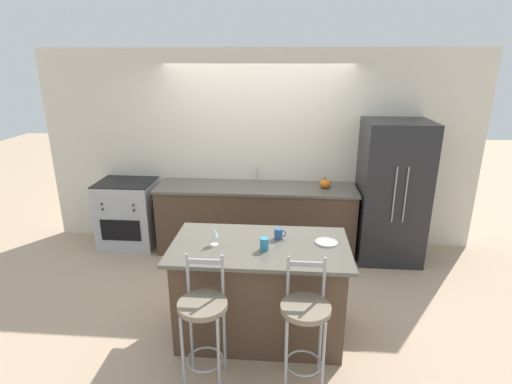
# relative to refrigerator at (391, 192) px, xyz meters

# --- Properties ---
(ground_plane) EXTENTS (18.00, 18.00, 0.00)m
(ground_plane) POSITION_rel_refrigerator_xyz_m (-1.77, -0.32, -0.92)
(ground_plane) COLOR tan
(wall_back) EXTENTS (6.00, 0.07, 2.70)m
(wall_back) POSITION_rel_refrigerator_xyz_m (-1.77, 0.40, 0.43)
(wall_back) COLOR beige
(wall_back) RESTS_ON ground_plane
(back_counter) EXTENTS (2.68, 0.70, 0.93)m
(back_counter) POSITION_rel_refrigerator_xyz_m (-1.77, 0.07, -0.45)
(back_counter) COLOR #4C3828
(back_counter) RESTS_ON ground_plane
(sink_faucet) EXTENTS (0.02, 0.13, 0.22)m
(sink_faucet) POSITION_rel_refrigerator_xyz_m (-1.77, 0.27, 0.15)
(sink_faucet) COLOR #ADAFB5
(sink_faucet) RESTS_ON back_counter
(kitchen_island) EXTENTS (1.62, 0.90, 0.95)m
(kitchen_island) POSITION_rel_refrigerator_xyz_m (-1.58, -1.75, -0.44)
(kitchen_island) COLOR #4C3828
(kitchen_island) RESTS_ON ground_plane
(refrigerator) EXTENTS (0.81, 0.79, 1.84)m
(refrigerator) POSITION_rel_refrigerator_xyz_m (0.00, 0.00, 0.00)
(refrigerator) COLOR #232326
(refrigerator) RESTS_ON ground_plane
(oven_range) EXTENTS (0.76, 0.64, 0.95)m
(oven_range) POSITION_rel_refrigerator_xyz_m (-3.58, 0.07, -0.45)
(oven_range) COLOR #ADAFB5
(oven_range) RESTS_ON ground_plane
(bar_stool_near) EXTENTS (0.39, 0.39, 1.11)m
(bar_stool_near) POSITION_rel_refrigerator_xyz_m (-1.98, -2.41, -0.30)
(bar_stool_near) COLOR #99999E
(bar_stool_near) RESTS_ON ground_plane
(bar_stool_far) EXTENTS (0.39, 0.39, 1.11)m
(bar_stool_far) POSITION_rel_refrigerator_xyz_m (-1.19, -2.39, -0.30)
(bar_stool_far) COLOR #99999E
(bar_stool_far) RESTS_ON ground_plane
(dinner_plate) EXTENTS (0.21, 0.21, 0.02)m
(dinner_plate) POSITION_rel_refrigerator_xyz_m (-0.98, -1.67, 0.04)
(dinner_plate) COLOR beige
(dinner_plate) RESTS_ON kitchen_island
(wine_glass) EXTENTS (0.07, 0.07, 0.17)m
(wine_glass) POSITION_rel_refrigerator_xyz_m (-1.99, -1.78, 0.15)
(wine_glass) COLOR white
(wine_glass) RESTS_ON kitchen_island
(coffee_mug) EXTENTS (0.11, 0.08, 0.10)m
(coffee_mug) POSITION_rel_refrigerator_xyz_m (-1.42, -1.60, 0.08)
(coffee_mug) COLOR #335689
(coffee_mug) RESTS_ON kitchen_island
(tumbler_cup) EXTENTS (0.08, 0.08, 0.11)m
(tumbler_cup) POSITION_rel_refrigerator_xyz_m (-1.54, -1.85, 0.09)
(tumbler_cup) COLOR teal
(tumbler_cup) RESTS_ON kitchen_island
(pumpkin_decoration) EXTENTS (0.15, 0.15, 0.14)m
(pumpkin_decoration) POSITION_rel_refrigerator_xyz_m (-0.85, 0.07, 0.07)
(pumpkin_decoration) COLOR orange
(pumpkin_decoration) RESTS_ON back_counter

